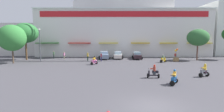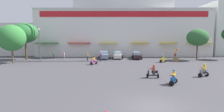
% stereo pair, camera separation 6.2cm
% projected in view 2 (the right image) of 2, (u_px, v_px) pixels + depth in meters
% --- Properties ---
extents(ground_plane, '(128.00, 128.00, 0.00)m').
position_uv_depth(ground_plane, '(132.00, 71.00, 25.25)').
color(ground_plane, '#444248').
extents(colonial_building, '(42.23, 17.39, 22.83)m').
position_uv_depth(colonial_building, '(123.00, 18.00, 47.38)').
color(colonial_building, white).
rests_on(colonial_building, ground).
extents(flank_building_left, '(10.76, 9.74, 8.14)m').
position_uv_depth(flank_building_left, '(27.00, 39.00, 48.73)').
color(flank_building_left, silver).
rests_on(flank_building_left, ground).
extents(plaza_tree_0, '(4.96, 4.36, 6.92)m').
position_uv_depth(plaza_tree_0, '(12.00, 38.00, 31.80)').
color(plaza_tree_0, brown).
rests_on(plaza_tree_0, ground).
extents(plaza_tree_1, '(4.33, 4.01, 6.30)m').
position_uv_depth(plaza_tree_1, '(198.00, 38.00, 35.80)').
color(plaza_tree_1, brown).
rests_on(plaza_tree_1, ground).
extents(plaza_tree_2, '(5.09, 5.25, 7.57)m').
position_uv_depth(plaza_tree_2, '(26.00, 33.00, 36.36)').
color(plaza_tree_2, brown).
rests_on(plaza_tree_2, ground).
extents(parked_car_0, '(2.62, 4.34, 1.64)m').
position_uv_depth(parked_car_0, '(104.00, 55.00, 38.42)').
color(parked_car_0, slate).
rests_on(parked_car_0, ground).
extents(parked_car_1, '(2.44, 4.32, 1.55)m').
position_uv_depth(parked_car_1, '(118.00, 55.00, 38.89)').
color(parked_car_1, beige).
rests_on(parked_car_1, ground).
extents(parked_car_2, '(2.44, 4.57, 1.51)m').
position_uv_depth(parked_car_2, '(137.00, 55.00, 38.51)').
color(parked_car_2, '#2C1B21').
rests_on(parked_car_2, ground).
extents(scooter_rider_0, '(1.24, 1.53, 1.55)m').
position_uv_depth(scooter_rider_0, '(174.00, 78.00, 18.02)').
color(scooter_rider_0, black).
rests_on(scooter_rider_0, ground).
extents(scooter_rider_3, '(1.19, 1.41, 1.50)m').
position_uv_depth(scooter_rider_3, '(94.00, 61.00, 30.78)').
color(scooter_rider_3, black).
rests_on(scooter_rider_3, ground).
extents(scooter_rider_4, '(1.44, 0.61, 1.60)m').
position_uv_depth(scooter_rider_4, '(154.00, 72.00, 20.82)').
color(scooter_rider_4, black).
rests_on(scooter_rider_4, ground).
extents(scooter_rider_6, '(1.43, 1.08, 1.59)m').
position_uv_depth(scooter_rider_6, '(205.00, 71.00, 21.41)').
color(scooter_rider_6, black).
rests_on(scooter_rider_6, ground).
extents(scooter_rider_8, '(1.36, 1.24, 1.51)m').
position_uv_depth(scooter_rider_8, '(163.00, 59.00, 33.24)').
color(scooter_rider_8, black).
rests_on(scooter_rider_8, ground).
extents(pedestrian_0, '(0.43, 0.43, 1.69)m').
position_uv_depth(pedestrian_0, '(101.00, 56.00, 34.82)').
color(pedestrian_0, '#29254F').
rests_on(pedestrian_0, ground).
extents(pedestrian_1, '(0.36, 0.36, 1.58)m').
position_uv_depth(pedestrian_1, '(65.00, 55.00, 37.92)').
color(pedestrian_1, '#706A51').
rests_on(pedestrian_1, ground).
extents(pedestrian_2, '(0.47, 0.47, 1.71)m').
position_uv_depth(pedestrian_2, '(88.00, 56.00, 35.54)').
color(pedestrian_2, black).
rests_on(pedestrian_2, ground).
extents(pedestrian_3, '(0.46, 0.46, 1.68)m').
position_uv_depth(pedestrian_3, '(54.00, 54.00, 39.02)').
color(pedestrian_3, black).
rests_on(pedestrian_3, ground).
extents(pedestrian_4, '(0.45, 0.45, 1.60)m').
position_uv_depth(pedestrian_4, '(176.00, 56.00, 36.13)').
color(pedestrian_4, '#806E51').
rests_on(pedestrian_4, ground).
extents(streetlamp_near, '(0.40, 0.40, 6.29)m').
position_uv_depth(streetlamp_near, '(40.00, 42.00, 33.82)').
color(streetlamp_near, '#474C51').
rests_on(streetlamp_near, ground).
extents(balloon_vendor_cart, '(1.01, 0.94, 2.56)m').
position_uv_depth(balloon_vendor_cart, '(177.00, 56.00, 34.59)').
color(balloon_vendor_cart, '#987849').
rests_on(balloon_vendor_cart, ground).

